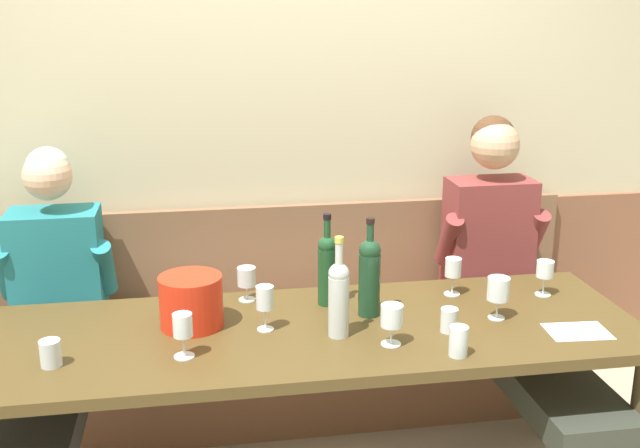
{
  "coord_description": "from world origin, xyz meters",
  "views": [
    {
      "loc": [
        -0.38,
        -2.25,
        1.82
      ],
      "look_at": [
        0.07,
        0.45,
        1.01
      ],
      "focal_mm": 42.49,
      "sensor_mm": 36.0,
      "label": 1
    }
  ],
  "objects_px": {
    "wine_glass_center_front": "(392,318)",
    "person_center_right_seat": "(47,333)",
    "person_left_seat": "(514,292)",
    "wine_glass_mid_left": "(265,299)",
    "wine_glass_center_rear": "(453,270)",
    "wine_glass_left_end": "(498,290)",
    "wine_glass_mid_right": "(545,270)",
    "water_tumbler_center": "(50,354)",
    "wine_bottle_green_tall": "(327,267)",
    "wall_bench": "(290,357)",
    "wine_bottle_clear_water": "(339,296)",
    "wine_glass_by_bottle": "(183,327)",
    "water_tumbler_right": "(458,341)",
    "ice_bucket": "(191,301)",
    "wine_glass_near_bucket": "(247,279)",
    "dining_table": "(313,348)",
    "wine_bottle_amber_mid": "(369,274)",
    "water_tumbler_left": "(449,320)"
  },
  "relations": [
    {
      "from": "wine_glass_center_rear",
      "to": "wine_glass_left_end",
      "type": "height_order",
      "value": "wine_glass_left_end"
    },
    {
      "from": "wine_glass_center_rear",
      "to": "wine_bottle_amber_mid",
      "type": "bearing_deg",
      "value": -159.05
    },
    {
      "from": "wine_glass_mid_left",
      "to": "wine_glass_left_end",
      "type": "distance_m",
      "value": 0.83
    },
    {
      "from": "ice_bucket",
      "to": "water_tumbler_right",
      "type": "xyz_separation_m",
      "value": [
        0.84,
        -0.38,
        -0.04
      ]
    },
    {
      "from": "person_left_seat",
      "to": "wine_glass_near_bucket",
      "type": "relative_size",
      "value": 10.26
    },
    {
      "from": "ice_bucket",
      "to": "wine_glass_near_bucket",
      "type": "bearing_deg",
      "value": 44.66
    },
    {
      "from": "wine_glass_by_bottle",
      "to": "wine_glass_center_front",
      "type": "bearing_deg",
      "value": -1.76
    },
    {
      "from": "wall_bench",
      "to": "wine_glass_near_bucket",
      "type": "bearing_deg",
      "value": -118.37
    },
    {
      "from": "wall_bench",
      "to": "dining_table",
      "type": "distance_m",
      "value": 0.77
    },
    {
      "from": "wine_glass_center_front",
      "to": "wall_bench",
      "type": "bearing_deg",
      "value": 105.32
    },
    {
      "from": "wine_bottle_clear_water",
      "to": "wine_glass_center_front",
      "type": "bearing_deg",
      "value": -31.72
    },
    {
      "from": "dining_table",
      "to": "water_tumbler_right",
      "type": "bearing_deg",
      "value": -34.14
    },
    {
      "from": "wine_glass_mid_right",
      "to": "water_tumbler_center",
      "type": "xyz_separation_m",
      "value": [
        -1.78,
        -0.31,
        -0.06
      ]
    },
    {
      "from": "person_center_right_seat",
      "to": "water_tumbler_left",
      "type": "distance_m",
      "value": 1.49
    },
    {
      "from": "dining_table",
      "to": "water_tumbler_right",
      "type": "distance_m",
      "value": 0.53
    },
    {
      "from": "wall_bench",
      "to": "wine_glass_mid_right",
      "type": "relative_size",
      "value": 18.75
    },
    {
      "from": "wine_glass_center_front",
      "to": "person_center_right_seat",
      "type": "bearing_deg",
      "value": 156.68
    },
    {
      "from": "wine_bottle_amber_mid",
      "to": "wine_glass_near_bucket",
      "type": "height_order",
      "value": "wine_bottle_amber_mid"
    },
    {
      "from": "person_center_right_seat",
      "to": "wine_glass_mid_right",
      "type": "bearing_deg",
      "value": -5.57
    },
    {
      "from": "dining_table",
      "to": "person_left_seat",
      "type": "height_order",
      "value": "person_left_seat"
    },
    {
      "from": "wine_glass_center_rear",
      "to": "person_center_right_seat",
      "type": "bearing_deg",
      "value": 175.56
    },
    {
      "from": "person_left_seat",
      "to": "wine_glass_mid_left",
      "type": "xyz_separation_m",
      "value": [
        -1.06,
        -0.34,
        0.18
      ]
    },
    {
      "from": "person_left_seat",
      "to": "wine_glass_mid_right",
      "type": "distance_m",
      "value": 0.26
    },
    {
      "from": "dining_table",
      "to": "water_tumbler_center",
      "type": "relative_size",
      "value": 27.11
    },
    {
      "from": "wine_glass_by_bottle",
      "to": "wine_bottle_green_tall",
      "type": "bearing_deg",
      "value": 34.34
    },
    {
      "from": "wine_glass_mid_right",
      "to": "water_tumbler_center",
      "type": "height_order",
      "value": "wine_glass_mid_right"
    },
    {
      "from": "wine_glass_left_end",
      "to": "water_tumbler_center",
      "type": "xyz_separation_m",
      "value": [
        -1.51,
        -0.12,
        -0.07
      ]
    },
    {
      "from": "wine_glass_mid_left",
      "to": "water_tumbler_center",
      "type": "distance_m",
      "value": 0.71
    },
    {
      "from": "person_left_seat",
      "to": "wine_bottle_green_tall",
      "type": "distance_m",
      "value": 0.85
    },
    {
      "from": "wine_bottle_clear_water",
      "to": "wine_glass_mid_right",
      "type": "distance_m",
      "value": 0.88
    },
    {
      "from": "wine_bottle_clear_water",
      "to": "water_tumbler_right",
      "type": "xyz_separation_m",
      "value": [
        0.35,
        -0.21,
        -0.09
      ]
    },
    {
      "from": "wine_glass_by_bottle",
      "to": "water_tumbler_left",
      "type": "bearing_deg",
      "value": 2.99
    },
    {
      "from": "person_center_right_seat",
      "to": "wine_glass_by_bottle",
      "type": "distance_m",
      "value": 0.74
    },
    {
      "from": "wine_glass_near_bucket",
      "to": "wine_glass_mid_left",
      "type": "bearing_deg",
      "value": -81.36
    },
    {
      "from": "wine_glass_center_front",
      "to": "water_tumbler_right",
      "type": "bearing_deg",
      "value": -30.71
    },
    {
      "from": "water_tumbler_right",
      "to": "water_tumbler_center",
      "type": "bearing_deg",
      "value": 173.81
    },
    {
      "from": "wine_bottle_clear_water",
      "to": "wine_glass_by_bottle",
      "type": "relative_size",
      "value": 2.37
    },
    {
      "from": "wine_bottle_green_tall",
      "to": "person_left_seat",
      "type": "bearing_deg",
      "value": 10.26
    },
    {
      "from": "dining_table",
      "to": "water_tumbler_left",
      "type": "xyz_separation_m",
      "value": [
        0.46,
        -0.11,
        0.12
      ]
    },
    {
      "from": "wine_glass_by_bottle",
      "to": "wine_glass_center_rear",
      "type": "bearing_deg",
      "value": 20.06
    },
    {
      "from": "person_center_right_seat",
      "to": "wine_glass_mid_right",
      "type": "distance_m",
      "value": 1.9
    },
    {
      "from": "person_left_seat",
      "to": "wine_bottle_green_tall",
      "type": "bearing_deg",
      "value": -169.74
    },
    {
      "from": "wine_glass_center_rear",
      "to": "dining_table",
      "type": "bearing_deg",
      "value": -159.27
    },
    {
      "from": "wine_glass_mid_right",
      "to": "wine_glass_left_end",
      "type": "xyz_separation_m",
      "value": [
        -0.26,
        -0.18,
        0.01
      ]
    },
    {
      "from": "wine_glass_center_rear",
      "to": "water_tumbler_center",
      "type": "xyz_separation_m",
      "value": [
        -1.43,
        -0.37,
        -0.06
      ]
    },
    {
      "from": "wine_glass_center_rear",
      "to": "wine_glass_by_bottle",
      "type": "height_order",
      "value": "same"
    },
    {
      "from": "wine_glass_mid_right",
      "to": "water_tumbler_left",
      "type": "height_order",
      "value": "wine_glass_mid_right"
    },
    {
      "from": "water_tumbler_left",
      "to": "water_tumbler_center",
      "type": "height_order",
      "value": "same"
    },
    {
      "from": "wine_bottle_green_tall",
      "to": "wine_glass_by_bottle",
      "type": "xyz_separation_m",
      "value": [
        -0.53,
        -0.36,
        -0.04
      ]
    },
    {
      "from": "wine_glass_mid_left",
      "to": "wine_bottle_amber_mid",
      "type": "bearing_deg",
      "value": 10.24
    }
  ]
}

